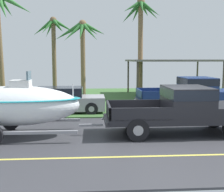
% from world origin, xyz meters
% --- Properties ---
extents(ground, '(36.00, 22.00, 0.11)m').
position_xyz_m(ground, '(0.00, 8.38, -0.01)').
color(ground, '#38383D').
extents(pickup_truck_towing, '(5.56, 2.15, 1.82)m').
position_xyz_m(pickup_truck_towing, '(0.94, 0.78, 1.02)').
color(pickup_truck_towing, black).
rests_on(pickup_truck_towing, ground).
extents(boat_on_trailer, '(5.90, 2.36, 2.43)m').
position_xyz_m(boat_on_trailer, '(-5.49, 0.78, 1.17)').
color(boat_on_trailer, gray).
rests_on(boat_on_trailer, ground).
extents(parked_pickup_background, '(6.03, 2.08, 1.85)m').
position_xyz_m(parked_pickup_background, '(3.21, 5.91, 1.03)').
color(parked_pickup_background, navy).
rests_on(parked_pickup_background, ground).
extents(parked_sedan_near, '(4.36, 1.82, 1.38)m').
position_xyz_m(parked_sedan_near, '(-4.21, 5.54, 0.67)').
color(parked_sedan_near, '#99999E').
rests_on(parked_sedan_near, ground).
extents(carport_awning, '(6.56, 5.61, 2.84)m').
position_xyz_m(carport_awning, '(3.50, 12.26, 2.71)').
color(carport_awning, '#4C4238').
rests_on(carport_awning, ground).
extents(palm_tree_near_left, '(3.57, 2.70, 6.30)m').
position_xyz_m(palm_tree_near_left, '(-5.73, 14.57, 4.73)').
color(palm_tree_near_left, brown).
rests_on(palm_tree_near_left, ground).
extents(palm_tree_near_right, '(2.81, 3.63, 7.24)m').
position_xyz_m(palm_tree_near_right, '(0.91, 11.40, 5.41)').
color(palm_tree_near_right, brown).
rests_on(palm_tree_near_right, ground).
extents(palm_tree_mid, '(3.60, 2.75, 5.53)m').
position_xyz_m(palm_tree_mid, '(-3.36, 10.37, 4.33)').
color(palm_tree_mid, brown).
rests_on(palm_tree_mid, ground).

